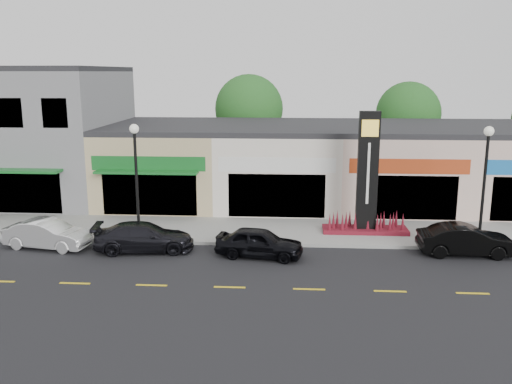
% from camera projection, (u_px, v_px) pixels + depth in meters
% --- Properties ---
extents(ground, '(120.00, 120.00, 0.00)m').
position_uv_depth(ground, '(307.00, 262.00, 23.21)').
color(ground, black).
rests_on(ground, ground).
extents(sidewalk, '(52.00, 4.30, 0.15)m').
position_uv_depth(sidewalk, '(305.00, 231.00, 27.43)').
color(sidewalk, gray).
rests_on(sidewalk, ground).
extents(curb, '(52.00, 0.20, 0.15)m').
position_uv_depth(curb, '(306.00, 245.00, 25.24)').
color(curb, gray).
rests_on(curb, ground).
extents(building_grey_2story, '(12.00, 10.95, 8.30)m').
position_uv_depth(building_grey_2story, '(21.00, 133.00, 34.63)').
color(building_grey_2story, slate).
rests_on(building_grey_2story, ground).
extents(shop_beige, '(7.00, 10.85, 4.80)m').
position_uv_depth(shop_beige, '(169.00, 162.00, 34.39)').
color(shop_beige, tan).
rests_on(shop_beige, ground).
extents(shop_cream, '(7.00, 10.01, 4.80)m').
position_uv_depth(shop_cream, '(279.00, 163.00, 33.96)').
color(shop_cream, beige).
rests_on(shop_cream, ground).
extents(shop_pink_w, '(7.00, 10.01, 4.80)m').
position_uv_depth(shop_pink_w, '(392.00, 164.00, 33.52)').
color(shop_pink_w, '#CBAD9B').
rests_on(shop_pink_w, ground).
extents(shop_pink_e, '(7.00, 10.01, 4.80)m').
position_uv_depth(shop_pink_e, '(508.00, 165.00, 33.08)').
color(shop_pink_e, '#CBAD9B').
rests_on(shop_pink_e, ground).
extents(tree_rear_west, '(5.20, 5.20, 7.83)m').
position_uv_depth(tree_rear_west, '(249.00, 109.00, 41.33)').
color(tree_rear_west, '#382619').
rests_on(tree_rear_west, ground).
extents(tree_rear_mid, '(4.80, 4.80, 7.29)m').
position_uv_depth(tree_rear_mid, '(408.00, 114.00, 40.64)').
color(tree_rear_mid, '#382619').
rests_on(tree_rear_mid, ground).
extents(lamp_west_near, '(0.44, 0.44, 5.47)m').
position_uv_depth(lamp_west_near, '(136.00, 170.00, 25.40)').
color(lamp_west_near, black).
rests_on(lamp_west_near, sidewalk).
extents(lamp_east_near, '(0.44, 0.44, 5.47)m').
position_uv_depth(lamp_east_near, '(485.00, 174.00, 24.39)').
color(lamp_east_near, black).
rests_on(lamp_east_near, sidewalk).
extents(pylon_sign, '(4.20, 1.30, 6.00)m').
position_uv_depth(pylon_sign, '(367.00, 190.00, 26.62)').
color(pylon_sign, '#570E1E').
rests_on(pylon_sign, sidewalk).
extents(car_white_van, '(2.06, 4.20, 1.33)m').
position_uv_depth(car_white_van, '(48.00, 234.00, 24.94)').
color(car_white_van, white).
rests_on(car_white_van, ground).
extents(car_dark_sedan, '(2.35, 4.67, 1.30)m').
position_uv_depth(car_dark_sedan, '(144.00, 237.00, 24.53)').
color(car_dark_sedan, black).
rests_on(car_dark_sedan, ground).
extents(car_black_sedan, '(2.15, 4.03, 1.31)m').
position_uv_depth(car_black_sedan, '(259.00, 243.00, 23.74)').
color(car_black_sedan, black).
rests_on(car_black_sedan, ground).
extents(car_black_conv, '(1.50, 4.17, 1.37)m').
position_uv_depth(car_black_conv, '(466.00, 240.00, 23.96)').
color(car_black_conv, black).
rests_on(car_black_conv, ground).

